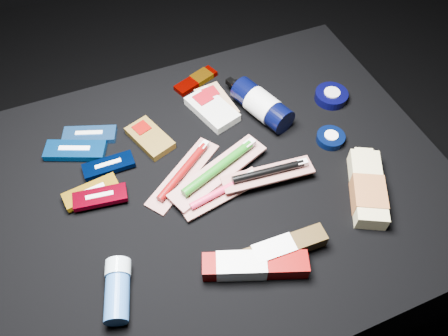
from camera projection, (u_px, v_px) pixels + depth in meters
name	position (u px, v px, depth m)	size (l,w,h in m)	color
ground	(221.00, 258.00, 1.26)	(3.00, 3.00, 0.00)	black
cloth_table	(220.00, 225.00, 1.10)	(0.98, 0.78, 0.40)	black
luna_bar_0	(90.00, 135.00, 1.00)	(0.13, 0.08, 0.02)	#1E5093
luna_bar_1	(75.00, 150.00, 0.97)	(0.14, 0.10, 0.02)	#084796
luna_bar_2	(109.00, 166.00, 0.95)	(0.11, 0.04, 0.01)	black
luna_bar_3	(91.00, 192.00, 0.90)	(0.12, 0.06, 0.01)	gold
luna_bar_4	(100.00, 197.00, 0.89)	(0.11, 0.06, 0.01)	#680010
clif_bar_0	(149.00, 137.00, 1.00)	(0.10, 0.13, 0.02)	brown
clif_bar_1	(211.00, 108.00, 1.05)	(0.11, 0.15, 0.02)	silver
clif_bar_2	(215.00, 102.00, 1.06)	(0.08, 0.12, 0.02)	#A67E59
power_bar	(198.00, 79.00, 1.12)	(0.12, 0.08, 0.01)	#690300
lotion_bottle	(262.00, 105.00, 1.03)	(0.11, 0.20, 0.06)	black
cream_tin_upper	(331.00, 96.00, 1.07)	(0.08, 0.08, 0.02)	black
cream_tin_lower	(331.00, 138.00, 1.00)	(0.06, 0.06, 0.02)	black
bodywash_bottle	(367.00, 189.00, 0.90)	(0.14, 0.19, 0.04)	beige
deodorant_stick	(117.00, 289.00, 0.77)	(0.07, 0.12, 0.05)	#2B5EA7
toothbrush_pack_0	(184.00, 172.00, 0.94)	(0.20, 0.16, 0.02)	beige
toothbrush_pack_1	(222.00, 192.00, 0.90)	(0.19, 0.07, 0.02)	#ACA4A1
toothbrush_pack_2	(219.00, 169.00, 0.93)	(0.24, 0.14, 0.03)	beige
toothbrush_pack_3	(269.00, 173.00, 0.91)	(0.20, 0.07, 0.02)	#A59E99
toothpaste_carton_red	(250.00, 266.00, 0.80)	(0.20, 0.11, 0.04)	#740000
toothpaste_carton_green	(280.00, 249.00, 0.82)	(0.17, 0.04, 0.03)	#3A280E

